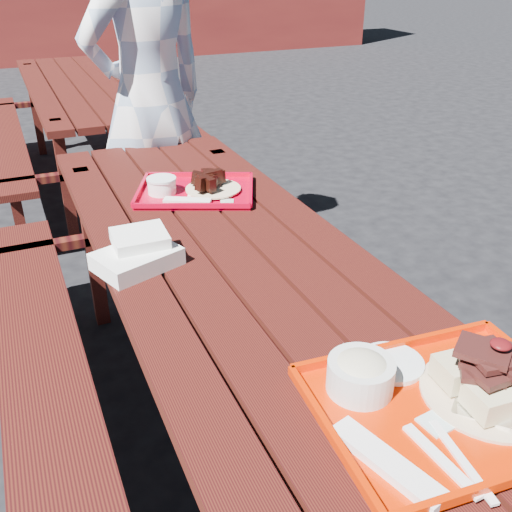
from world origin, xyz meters
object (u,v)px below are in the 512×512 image
picnic_table_far (88,110)px  person (151,100)px  picnic_table_near (236,309)px  near_tray (440,389)px  far_tray (194,189)px

picnic_table_far → person: bearing=-86.2°
picnic_table_near → near_tray: size_ratio=4.53×
picnic_table_near → picnic_table_far: (0.00, 2.80, 0.00)m
picnic_table_near → far_tray: (0.04, 0.51, 0.21)m
far_tray → person: size_ratio=0.27×
picnic_table_near → far_tray: bearing=85.6°
picnic_table_near → person: bearing=85.7°
person → picnic_table_far: bearing=-107.4°
picnic_table_far → person: (0.10, -1.49, 0.37)m
near_tray → far_tray: bearing=94.1°
picnic_table_near → person: 1.36m
near_tray → person: person is taller
near_tray → far_tray: (-0.09, 1.25, -0.02)m
far_tray → person: (0.06, 0.80, 0.15)m
picnic_table_far → picnic_table_near: bearing=-90.0°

